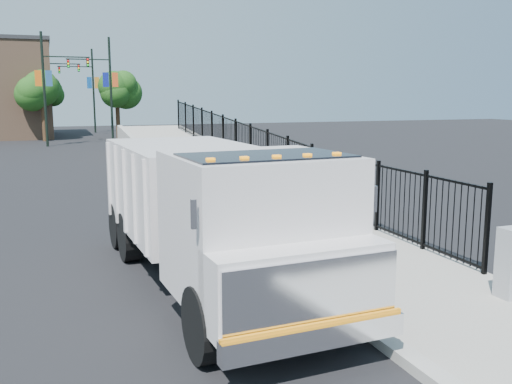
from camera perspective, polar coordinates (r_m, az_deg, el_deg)
name	(u,v)px	position (r m, az deg, el deg)	size (l,w,h in m)	color
ground	(281,270)	(12.18, 2.55, -7.77)	(120.00, 120.00, 0.00)	black
sidewalk	(415,286)	(11.40, 15.62, -9.05)	(3.55, 12.00, 0.12)	#9E998E
curb	(324,297)	(10.43, 6.84, -10.41)	(0.30, 12.00, 0.16)	#ADAAA3
ramp	(195,171)	(27.76, -6.10, 2.08)	(3.95, 24.00, 1.70)	#9E998E
iron_fence	(250,160)	(24.25, -0.57, 3.18)	(0.10, 28.00, 1.80)	black
truck	(214,207)	(10.69, -4.24, -1.47)	(3.12, 8.37, 2.82)	black
worker	(340,231)	(11.46, 8.41, -3.91)	(0.63, 0.41, 1.72)	#511D1A
debris	(339,268)	(11.86, 8.30, -7.49)	(0.39, 0.39, 0.10)	silver
light_pole_0	(49,85)	(43.43, -20.04, 10.06)	(3.77, 0.22, 8.00)	black
light_pole_1	(107,85)	(46.11, -14.71, 10.27)	(3.77, 0.22, 8.00)	black
light_pole_2	(47,86)	(53.18, -20.22, 9.88)	(3.77, 0.22, 8.00)	black
light_pole_3	(90,87)	(58.17, -16.26, 10.02)	(3.77, 0.22, 8.00)	black
tree_0	(42,91)	(48.45, -20.60, 9.45)	(2.91, 2.91, 5.46)	#382314
tree_1	(117,91)	(50.00, -13.75, 9.76)	(2.56, 2.56, 5.28)	#382314
tree_2	(48,92)	(57.17, -20.11, 9.40)	(2.53, 2.53, 5.26)	#382314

